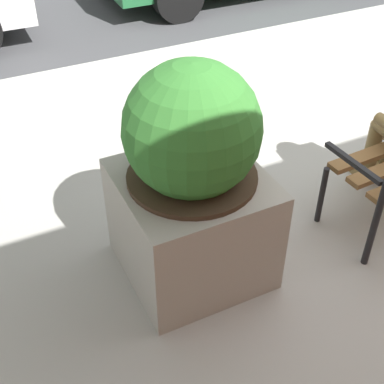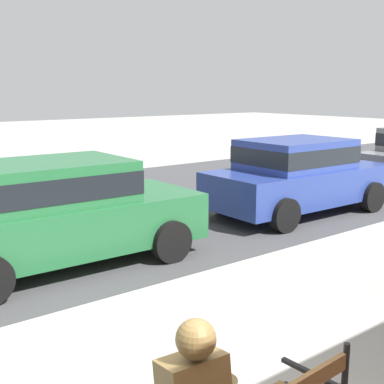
# 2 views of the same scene
# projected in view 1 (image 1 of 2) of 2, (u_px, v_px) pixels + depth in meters

# --- Properties ---
(curb_stone) EXTENTS (60.00, 0.20, 0.12)m
(curb_stone) POSITION_uv_depth(u_px,v_px,m) (224.00, 45.00, 6.01)
(curb_stone) COLOR #B2AFA8
(curb_stone) RESTS_ON ground
(concrete_planter) EXTENTS (0.82, 0.82, 1.39)m
(concrete_planter) POSITION_uv_depth(u_px,v_px,m) (192.00, 183.00, 3.00)
(concrete_planter) COLOR gray
(concrete_planter) RESTS_ON ground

